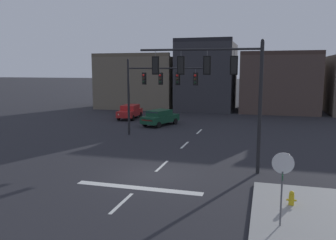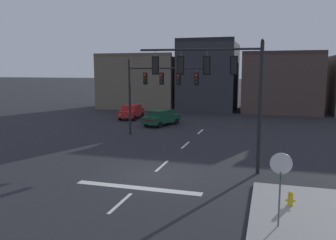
# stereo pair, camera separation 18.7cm
# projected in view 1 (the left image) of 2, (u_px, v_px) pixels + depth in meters

# --- Properties ---
(ground_plane) EXTENTS (400.00, 400.00, 0.00)m
(ground_plane) POSITION_uv_depth(u_px,v_px,m) (151.00, 176.00, 18.62)
(ground_plane) COLOR #232328
(sidewalk_near_corner) EXTENTS (5.00, 8.00, 0.15)m
(sidewalk_near_corner) POSITION_uv_depth(u_px,v_px,m) (321.00, 224.00, 12.67)
(sidewalk_near_corner) COLOR gray
(sidewalk_near_corner) RESTS_ON ground
(stop_bar_paint) EXTENTS (6.40, 0.50, 0.01)m
(stop_bar_paint) POSITION_uv_depth(u_px,v_px,m) (138.00, 188.00, 16.72)
(stop_bar_paint) COLOR silver
(stop_bar_paint) RESTS_ON ground
(lane_centreline) EXTENTS (0.16, 26.40, 0.01)m
(lane_centreline) POSITION_uv_depth(u_px,v_px,m) (162.00, 166.00, 20.53)
(lane_centreline) COLOR silver
(lane_centreline) RESTS_ON ground
(signal_mast_near_side) EXTENTS (6.74, 0.68, 7.29)m
(signal_mast_near_side) POSITION_uv_depth(u_px,v_px,m) (219.00, 79.00, 18.82)
(signal_mast_near_side) COLOR black
(signal_mast_near_side) RESTS_ON ground
(signal_mast_far_side) EXTENTS (7.07, 0.94, 6.62)m
(signal_mast_far_side) POSITION_uv_depth(u_px,v_px,m) (154.00, 84.00, 28.99)
(signal_mast_far_side) COLOR black
(signal_mast_far_side) RESTS_ON ground
(stop_sign) EXTENTS (0.76, 0.64, 2.83)m
(stop_sign) POSITION_uv_depth(u_px,v_px,m) (283.00, 172.00, 12.08)
(stop_sign) COLOR #56565B
(stop_sign) RESTS_ON ground
(car_lot_nearside) EXTENTS (2.12, 4.54, 1.61)m
(car_lot_nearside) POSITION_uv_depth(u_px,v_px,m) (130.00, 111.00, 40.21)
(car_lot_nearside) COLOR #A81E1E
(car_lot_nearside) RESTS_ON ground
(car_lot_middle) EXTENTS (3.18, 4.75, 1.61)m
(car_lot_middle) POSITION_uv_depth(u_px,v_px,m) (160.00, 117.00, 35.33)
(car_lot_middle) COLOR #143D28
(car_lot_middle) RESTS_ON ground
(fire_hydrant) EXTENTS (0.40, 0.30, 0.75)m
(fire_hydrant) POSITION_uv_depth(u_px,v_px,m) (291.00, 201.00, 14.22)
(fire_hydrant) COLOR gold
(fire_hydrant) RESTS_ON ground
(building_row) EXTENTS (44.48, 9.90, 9.79)m
(building_row) POSITION_uv_depth(u_px,v_px,m) (254.00, 82.00, 47.70)
(building_row) COLOR #665B4C
(building_row) RESTS_ON ground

